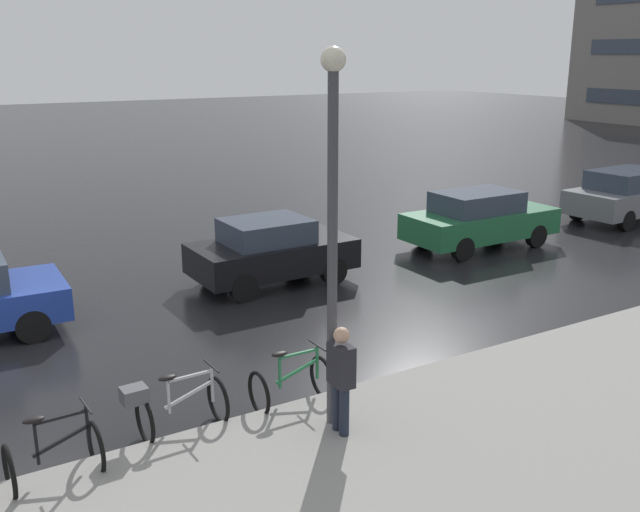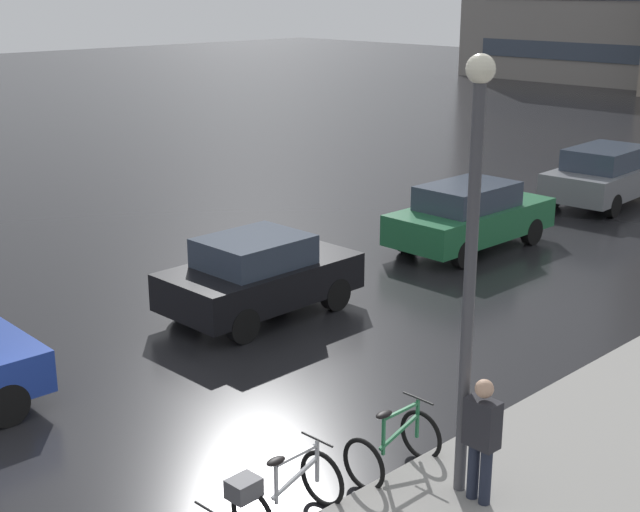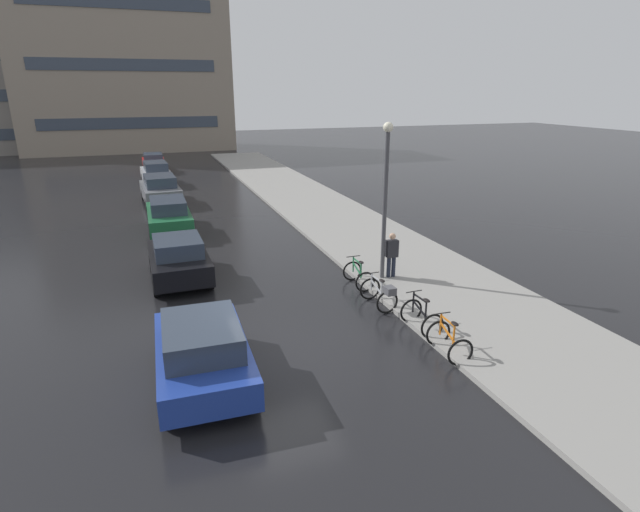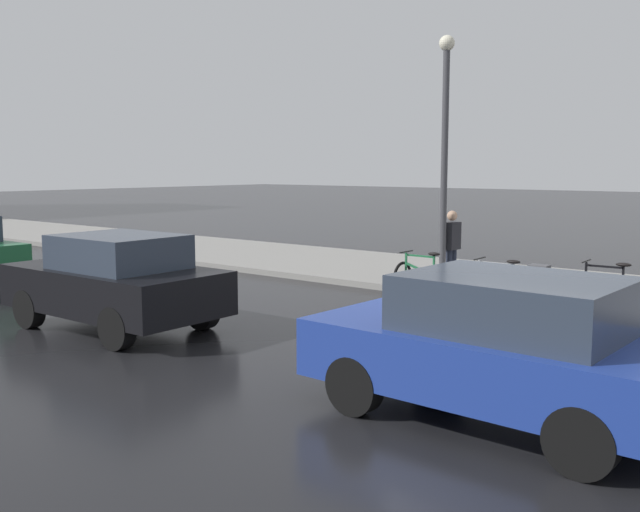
% 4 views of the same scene
% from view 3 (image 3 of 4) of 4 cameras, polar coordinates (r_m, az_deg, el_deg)
% --- Properties ---
extents(ground_plane, '(140.00, 140.00, 0.00)m').
position_cam_3_polar(ground_plane, '(12.77, -3.82, -10.94)').
color(ground_plane, black).
extents(sidewalk_kerb, '(4.80, 60.00, 0.14)m').
position_cam_3_polar(sidewalk_kerb, '(23.40, 3.62, 3.15)').
color(sidewalk_kerb, gray).
rests_on(sidewalk_kerb, ground).
extents(bicycle_nearest, '(0.74, 1.12, 0.98)m').
position_cam_3_polar(bicycle_nearest, '(12.84, 14.52, -9.37)').
color(bicycle_nearest, black).
rests_on(bicycle_nearest, ground).
extents(bicycle_second, '(0.75, 1.13, 0.99)m').
position_cam_3_polar(bicycle_second, '(13.92, 11.52, -6.82)').
color(bicycle_second, black).
rests_on(bicycle_second, ground).
extents(bicycle_third, '(0.75, 1.44, 0.93)m').
position_cam_3_polar(bicycle_third, '(15.03, 6.98, -4.25)').
color(bicycle_third, black).
rests_on(bicycle_third, ground).
extents(bicycle_farthest, '(0.70, 1.15, 0.94)m').
position_cam_3_polar(bicycle_farthest, '(16.66, 4.42, -2.19)').
color(bicycle_farthest, black).
rests_on(bicycle_farthest, ground).
extents(car_blue, '(2.06, 3.96, 1.53)m').
position_cam_3_polar(car_blue, '(11.47, -13.28, -10.57)').
color(car_blue, navy).
rests_on(car_blue, ground).
extents(car_black, '(1.93, 3.78, 1.55)m').
position_cam_3_polar(car_black, '(17.62, -15.85, -0.31)').
color(car_black, black).
rests_on(car_black, ground).
extents(car_green, '(1.85, 4.35, 1.58)m').
position_cam_3_polar(car_green, '(23.79, -16.90, 4.48)').
color(car_green, '#1E6038').
rests_on(car_green, ground).
extents(car_grey, '(2.19, 4.49, 1.64)m').
position_cam_3_polar(car_grey, '(30.09, -17.78, 7.29)').
color(car_grey, slate).
rests_on(car_grey, ground).
extents(car_silver, '(2.01, 4.26, 1.60)m').
position_cam_3_polar(car_silver, '(36.19, -18.24, 8.99)').
color(car_silver, '#B2B5BA').
rests_on(car_silver, ground).
extents(car_red, '(1.71, 4.23, 1.45)m').
position_cam_3_polar(car_red, '(42.22, -18.49, 10.12)').
color(car_red, '#AD1919').
rests_on(car_red, ground).
extents(pedestrian, '(0.41, 0.25, 1.70)m').
position_cam_3_polar(pedestrian, '(17.08, 8.19, 0.22)').
color(pedestrian, '#1E2333').
rests_on(pedestrian, ground).
extents(streetlamp, '(0.32, 0.32, 5.31)m').
position_cam_3_polar(streetlamp, '(16.42, 7.50, 7.53)').
color(streetlamp, '#424247').
rests_on(streetlamp, ground).
extents(building_facade_main, '(20.65, 7.99, 16.90)m').
position_cam_3_polar(building_facade_main, '(58.32, -21.37, 19.53)').
color(building_facade_main, gray).
rests_on(building_facade_main, ground).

